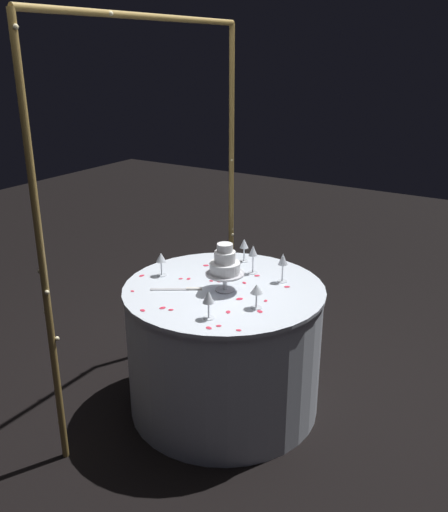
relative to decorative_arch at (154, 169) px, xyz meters
name	(u,v)px	position (x,y,z in m)	size (l,w,h in m)	color
ground_plane	(224,403)	(0.00, -0.48, -1.44)	(12.00, 12.00, 0.00)	black
decorative_arch	(154,169)	(0.00, 0.00, 0.00)	(1.77, 0.06, 2.26)	olive
main_table	(224,348)	(0.00, -0.48, -1.04)	(1.17, 1.17, 0.80)	silver
tiered_cake	(225,265)	(-0.03, -0.51, -0.48)	(0.22, 0.22, 0.28)	silver
wine_glass_0	(244,245)	(0.42, -0.37, -0.53)	(0.06, 0.06, 0.15)	silver
wine_glass_1	(208,298)	(-0.37, -0.62, -0.53)	(0.06, 0.06, 0.15)	silver
wine_glass_2	(257,290)	(-0.14, -0.77, -0.54)	(0.07, 0.07, 0.14)	silver
wine_glass_3	(283,261)	(0.25, -0.73, -0.51)	(0.06, 0.06, 0.18)	silver
wine_glass_4	(161,259)	(-0.05, -0.06, -0.53)	(0.06, 0.06, 0.15)	silver
wine_glass_5	(253,253)	(0.28, -0.51, -0.51)	(0.06, 0.06, 0.18)	silver
cake_knife	(180,289)	(-0.16, -0.28, -0.63)	(0.18, 0.26, 0.01)	silver
rose_petal_0	(143,310)	(-0.49, -0.28, -0.64)	(0.03, 0.02, 0.00)	#E02D47
rose_petal_1	(163,308)	(-0.41, -0.35, -0.64)	(0.04, 0.03, 0.00)	#E02D47
rose_petal_2	(209,328)	(-0.46, -0.68, -0.64)	(0.03, 0.02, 0.00)	#E02D47
rose_petal_3	(206,265)	(0.23, -0.20, -0.64)	(0.04, 0.03, 0.00)	#E02D47
rose_petal_4	(224,257)	(0.42, -0.22, -0.64)	(0.03, 0.02, 0.00)	#E02D47
rose_petal_5	(132,291)	(-0.33, -0.07, -0.64)	(0.03, 0.02, 0.00)	#E02D47
rose_petal_6	(219,281)	(0.06, -0.41, -0.64)	(0.04, 0.03, 0.00)	#E02D47
rose_petal_7	(211,281)	(0.04, -0.37, -0.64)	(0.03, 0.02, 0.00)	#E02D47
rose_petal_8	(240,299)	(-0.09, -0.64, -0.64)	(0.04, 0.03, 0.00)	#E02D47
rose_petal_9	(287,287)	(0.20, -0.79, -0.64)	(0.03, 0.02, 0.00)	#E02D47
rose_petal_10	(260,311)	(-0.17, -0.81, -0.64)	(0.04, 0.02, 0.00)	#E02D47
rose_petal_11	(266,301)	(-0.04, -0.77, -0.64)	(0.03, 0.02, 0.00)	#E02D47
rose_petal_12	(253,293)	(0.01, -0.67, -0.64)	(0.04, 0.03, 0.00)	#E02D47
rose_petal_13	(239,330)	(-0.40, -0.82, -0.64)	(0.03, 0.02, 0.00)	#E02D47
rose_petal_14	(189,279)	(-0.01, -0.24, -0.64)	(0.03, 0.02, 0.00)	#E02D47
rose_petal_15	(257,276)	(0.25, -0.56, -0.64)	(0.03, 0.02, 0.00)	#E02D47
rose_petal_16	(181,279)	(-0.03, -0.19, -0.64)	(0.03, 0.02, 0.00)	#E02D47
rose_petal_17	(219,326)	(-0.42, -0.71, -0.64)	(0.03, 0.02, 0.00)	#E02D47
rose_petal_18	(171,310)	(-0.40, -0.40, -0.64)	(0.03, 0.02, 0.00)	#E02D47
rose_petal_19	(244,283)	(0.12, -0.55, -0.64)	(0.03, 0.02, 0.00)	#E02D47
rose_petal_20	(228,312)	(-0.26, -0.67, -0.64)	(0.03, 0.02, 0.00)	#E02D47
rose_petal_21	(142,276)	(-0.12, 0.03, -0.64)	(0.04, 0.03, 0.00)	#E02D47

